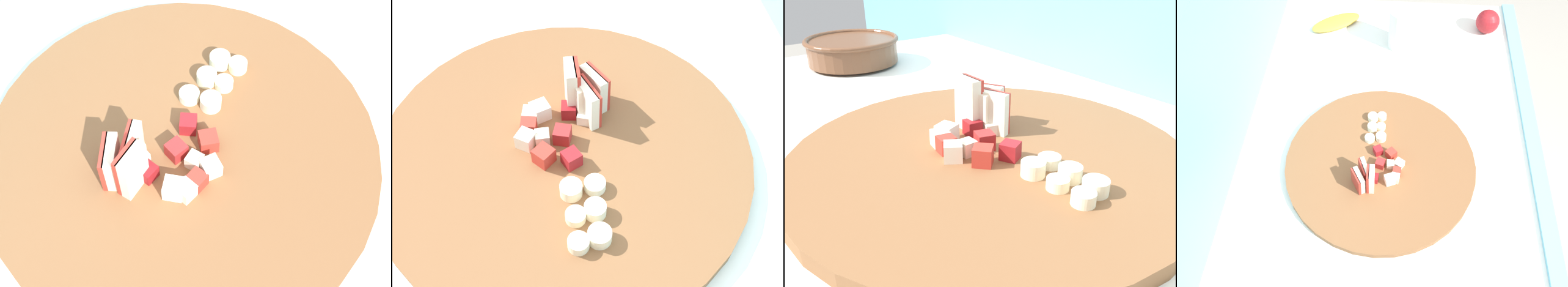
% 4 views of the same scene
% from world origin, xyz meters
% --- Properties ---
extents(cutting_board, '(0.46, 0.46, 0.02)m').
position_xyz_m(cutting_board, '(-0.00, 0.02, 0.93)').
color(cutting_board, brown).
rests_on(cutting_board, tiled_countertop).
extents(apple_wedge_fan, '(0.07, 0.06, 0.07)m').
position_xyz_m(apple_wedge_fan, '(-0.06, 0.06, 0.97)').
color(apple_wedge_fan, '#B22D23').
rests_on(apple_wedge_fan, cutting_board).
extents(apple_dice_pile, '(0.11, 0.10, 0.02)m').
position_xyz_m(apple_dice_pile, '(-0.02, 0.01, 0.95)').
color(apple_dice_pile, white).
rests_on(apple_dice_pile, cutting_board).
extents(banana_slice_rows, '(0.09, 0.05, 0.02)m').
position_xyz_m(banana_slice_rows, '(0.10, 0.04, 0.94)').
color(banana_slice_rows, '#F4EAC6').
rests_on(banana_slice_rows, cutting_board).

